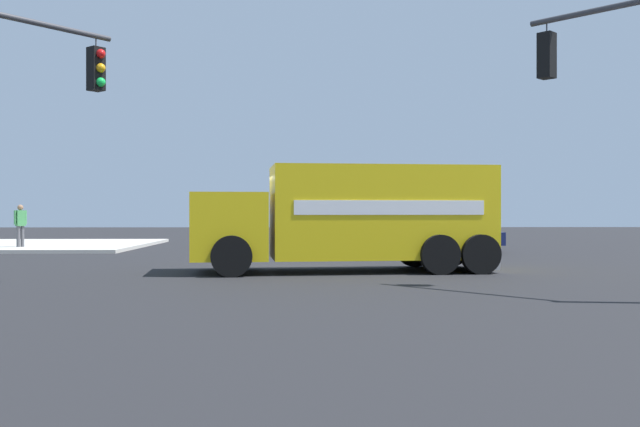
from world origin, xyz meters
The scene contains 5 objects.
ground_plane centered at (0.00, 0.00, 0.00)m, with size 100.00×100.00×0.00m, color black.
sidewalk_corner_near centered at (-12.07, -12.07, 0.07)m, with size 10.44×10.44×0.14m, color beige.
delivery_truck centered at (1.09, 1.44, 1.44)m, with size 3.49×7.97×2.75m.
pickup_navy centered at (-7.74, 5.19, 0.73)m, with size 2.28×5.21×1.38m.
pedestrian_near_corner centered at (-9.16, -11.27, 1.11)m, with size 0.42×0.39×1.70m.
Camera 1 is at (19.77, 0.14, 1.58)m, focal length 40.01 mm.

